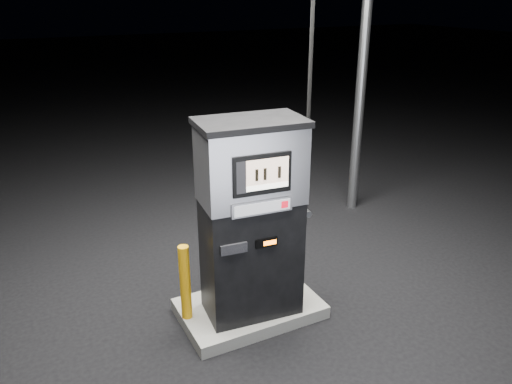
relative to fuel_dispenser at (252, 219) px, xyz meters
name	(u,v)px	position (x,y,z in m)	size (l,w,h in m)	color
ground	(250,314)	(0.02, 0.10, -1.29)	(80.00, 80.00, 0.00)	black
pump_island	(250,308)	(0.02, 0.10, -1.22)	(1.60, 1.00, 0.15)	slate
fuel_dispenser	(252,219)	(0.00, 0.00, 0.00)	(1.25, 0.76, 4.61)	black
bollard_left	(185,283)	(-0.72, 0.19, -0.70)	(0.12, 0.12, 0.89)	#F8A90D
bollard_right	(294,258)	(0.57, 0.04, -0.65)	(0.13, 0.13, 0.99)	#F8A90D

